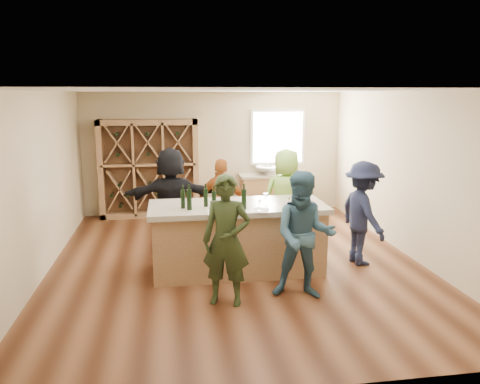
{
  "coord_description": "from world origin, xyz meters",
  "views": [
    {
      "loc": [
        -1.05,
        -7.32,
        2.75
      ],
      "look_at": [
        0.1,
        0.2,
        1.15
      ],
      "focal_mm": 35.0,
      "sensor_mm": 36.0,
      "label": 1
    }
  ],
  "objects": [
    {
      "name": "wine_glass_a",
      "position": [
        -0.38,
        -0.79,
        1.16
      ],
      "size": [
        0.07,
        0.07,
        0.16
      ],
      "primitive_type": "cone",
      "rotation": [
        0.0,
        0.0,
        -0.22
      ],
      "color": "white",
      "rests_on": "tasting_counter_top"
    },
    {
      "name": "tasting_menu_c",
      "position": [
        0.88,
        -0.74,
        1.08
      ],
      "size": [
        0.22,
        0.3,
        0.0
      ],
      "primitive_type": "cube",
      "rotation": [
        0.0,
        0.0,
        -0.01
      ],
      "color": "white",
      "rests_on": "tasting_counter_top"
    },
    {
      "name": "wine_bottle_d",
      "position": [
        -0.41,
        -0.61,
        1.21
      ],
      "size": [
        0.07,
        0.07,
        0.27
      ],
      "primitive_type": "cylinder",
      "rotation": [
        0.0,
        0.0,
        -0.01
      ],
      "color": "black",
      "rests_on": "tasting_counter_top"
    },
    {
      "name": "wine_glass_b",
      "position": [
        0.23,
        -0.85,
        1.17
      ],
      "size": [
        0.09,
        0.09,
        0.18
      ],
      "primitive_type": "cone",
      "rotation": [
        0.0,
        0.0,
        0.35
      ],
      "color": "white",
      "rests_on": "tasting_counter_top"
    },
    {
      "name": "back_counter_base",
      "position": [
        1.4,
        3.2,
        0.43
      ],
      "size": [
        1.6,
        0.58,
        0.86
      ],
      "primitive_type": "cube",
      "color": "#996F49",
      "rests_on": "floor"
    },
    {
      "name": "tasting_menu_a",
      "position": [
        -0.41,
        -0.83,
        1.08
      ],
      "size": [
        0.26,
        0.34,
        0.0
      ],
      "primitive_type": "cube",
      "rotation": [
        0.0,
        0.0,
        -0.05
      ],
      "color": "white",
      "rests_on": "tasting_counter_top"
    },
    {
      "name": "window_frame",
      "position": [
        1.5,
        3.47,
        1.75
      ],
      "size": [
        1.3,
        0.06,
        1.3
      ],
      "primitive_type": "cube",
      "color": "white",
      "rests_on": "wall_back"
    },
    {
      "name": "wall_front",
      "position": [
        0.0,
        -3.55,
        1.4
      ],
      "size": [
        6.0,
        0.1,
        2.8
      ],
      "primitive_type": "cube",
      "color": "#CAB692",
      "rests_on": "ground"
    },
    {
      "name": "person_far_right",
      "position": [
        1.04,
        0.78,
        0.89
      ],
      "size": [
        0.89,
        0.59,
        1.79
      ],
      "primitive_type": "imported",
      "rotation": [
        0.0,
        0.0,
        3.16
      ],
      "color": "#8CC64C",
      "rests_on": "floor"
    },
    {
      "name": "tasting_counter_top",
      "position": [
        -0.03,
        -0.39,
        1.04
      ],
      "size": [
        2.72,
        1.12,
        0.08
      ],
      "primitive_type": "cube",
      "color": "#AA9E8B",
      "rests_on": "tasting_counter_base"
    },
    {
      "name": "wall_right",
      "position": [
        3.05,
        0.0,
        1.4
      ],
      "size": [
        0.1,
        7.0,
        2.8
      ],
      "primitive_type": "cube",
      "color": "#CAB692",
      "rests_on": "ground"
    },
    {
      "name": "wine_glass_d",
      "position": [
        0.38,
        -0.54,
        1.18
      ],
      "size": [
        0.09,
        0.09,
        0.2
      ],
      "primitive_type": "cone",
      "rotation": [
        0.0,
        0.0,
        -0.32
      ],
      "color": "white",
      "rests_on": "tasting_counter_top"
    },
    {
      "name": "wall_back",
      "position": [
        0.0,
        3.55,
        1.4
      ],
      "size": [
        6.0,
        0.1,
        2.8
      ],
      "primitive_type": "cube",
      "color": "#CAB692",
      "rests_on": "ground"
    },
    {
      "name": "wine_bottle_b",
      "position": [
        -0.78,
        -0.62,
        1.23
      ],
      "size": [
        0.09,
        0.09,
        0.3
      ],
      "primitive_type": "cylinder",
      "rotation": [
        0.0,
        0.0,
        0.22
      ],
      "color": "black",
      "rests_on": "tasting_counter_top"
    },
    {
      "name": "sink",
      "position": [
        1.2,
        3.2,
        1.01
      ],
      "size": [
        0.54,
        0.54,
        0.19
      ],
      "primitive_type": "imported",
      "color": "silver",
      "rests_on": "back_counter_top"
    },
    {
      "name": "tasting_counter_base",
      "position": [
        -0.03,
        -0.39,
        0.5
      ],
      "size": [
        2.6,
        1.0,
        1.0
      ],
      "primitive_type": "cube",
      "color": "#996F49",
      "rests_on": "floor"
    },
    {
      "name": "back_counter_top",
      "position": [
        1.4,
        3.2,
        0.89
      ],
      "size": [
        1.7,
        0.62,
        0.06
      ],
      "primitive_type": "cube",
      "color": "#AA9E8B",
      "rests_on": "back_counter_base"
    },
    {
      "name": "wine_bottle_f",
      "position": [
        0.02,
        -0.69,
        1.23
      ],
      "size": [
        0.07,
        0.07,
        0.3
      ],
      "primitive_type": "cylinder",
      "color": "black",
      "rests_on": "tasting_counter_top"
    },
    {
      "name": "wall_left",
      "position": [
        -3.05,
        0.0,
        1.4
      ],
      "size": [
        0.1,
        7.0,
        2.8
      ],
      "primitive_type": "cube",
      "color": "#CAB692",
      "rests_on": "ground"
    },
    {
      "name": "person_server",
      "position": [
        2.04,
        -0.35,
        0.85
      ],
      "size": [
        0.65,
        1.16,
        1.7
      ],
      "primitive_type": "imported",
      "rotation": [
        0.0,
        0.0,
        1.71
      ],
      "color": "#191E38",
      "rests_on": "floor"
    },
    {
      "name": "ceiling",
      "position": [
        0.0,
        0.0,
        2.85
      ],
      "size": [
        6.0,
        7.0,
        0.1
      ],
      "primitive_type": "cube",
      "color": "white",
      "rests_on": "ground"
    },
    {
      "name": "faucet",
      "position": [
        1.2,
        3.38,
        1.07
      ],
      "size": [
        0.02,
        0.02,
        0.3
      ],
      "primitive_type": "cylinder",
      "color": "silver",
      "rests_on": "back_counter_top"
    },
    {
      "name": "person_near_right",
      "position": [
        0.72,
        -1.48,
        0.88
      ],
      "size": [
        0.94,
        0.67,
        1.75
      ],
      "primitive_type": "imported",
      "rotation": [
        0.0,
        0.0,
        -0.25
      ],
      "color": "#335972",
      "rests_on": "floor"
    },
    {
      "name": "wine_bottle_a",
      "position": [
        -0.87,
        -0.51,
        1.22
      ],
      "size": [
        0.08,
        0.08,
        0.27
      ],
      "primitive_type": "cylinder",
      "rotation": [
        0.0,
        0.0,
        0.15
      ],
      "color": "black",
      "rests_on": "tasting_counter_top"
    },
    {
      "name": "window_pane",
      "position": [
        1.5,
        3.44,
        1.75
      ],
      "size": [
        1.18,
        0.01,
        1.18
      ],
      "primitive_type": "cube",
      "color": "white",
      "rests_on": "wall_back"
    },
    {
      "name": "tasting_menu_b",
      "position": [
        0.26,
        -0.81,
        1.08
      ],
      "size": [
        0.3,
        0.36,
        0.0
      ],
      "primitive_type": "cube",
      "rotation": [
        0.0,
        0.0,
        -0.25
      ],
      "color": "white",
      "rests_on": "tasting_counter_top"
    },
    {
      "name": "person_far_left",
      "position": [
        -1.03,
        0.89,
        0.92
      ],
      "size": [
        1.72,
        0.64,
        1.85
      ],
      "primitive_type": "imported",
      "rotation": [
        0.0,
        0.0,
        3.13
      ],
      "color": "black",
      "rests_on": "floor"
    },
    {
      "name": "person_near_left",
      "position": [
        -0.34,
        -1.52,
        0.87
      ],
      "size": [
        0.75,
        0.64,
        1.75
      ],
      "primitive_type": "imported",
      "rotation": [
        0.0,
        0.0,
        -0.32
      ],
      "color": "#263319",
      "rests_on": "floor"
    },
    {
      "name": "wine_bottle_e",
      "position": [
        -0.27,
        -0.52,
        1.22
      ],
      "size": [
        0.08,
        0.08,
        0.29
      ],
      "primitive_type": "cylinder",
      "rotation": [
        0.0,
        0.0,
        0.15
      ],
      "color": "black",
      "rests_on": "tasting_counter_top"
    },
    {
      "name": "wine_glass_c",
      "position": [
        0.65,
        -0.85,
        1.17
      ],
      "size": [
        0.07,
        0.07,
        0.19
      ],
      "primitive_type": "cone",
      "rotation": [
        0.0,
        0.0,
        0.04
      ],
      "color": "white",
      "rests_on": "tasting_counter_top"
    },
    {
      "name": "wine_rack",
      "position": [
        -1.5,
        3.27,
        1.1
      ],
      "size": [
        2.2,
        0.45,
        2.2
      ],
      "primitive_type": "cube",
      "color": "#996F49",
      "rests_on": "floor"
    },
    {
      "name": "person_far_mid",
      "position": [
        -0.13,
        0.8,
        0.81
      ],
      "size": [
        1.07,
        0.79,
        1.63
      ],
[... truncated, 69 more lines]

